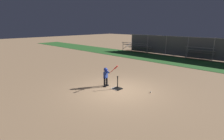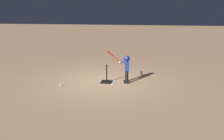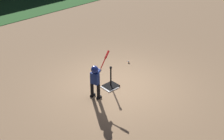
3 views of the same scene
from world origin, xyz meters
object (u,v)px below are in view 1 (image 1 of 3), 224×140
Objects in this scene: baseball at (151,92)px; bleachers_far_left at (201,53)px; batter_child at (106,75)px; bleachers_left_center at (139,47)px; batting_tee at (118,87)px.

baseball is 0.03× the size of bleachers_far_left.
batter_child is 0.32× the size of bleachers_left_center.
batter_child is 17.77× the size of baseball.
bleachers_left_center is at bearing 127.75° from baseball.
bleachers_left_center reaches higher than batting_tee.
batting_tee is 0.55× the size of batter_child.
baseball is 14.60m from bleachers_left_center.
baseball is at bearing -83.55° from bleachers_far_left.
batter_child is at bearing -159.04° from baseball.
bleachers_left_center is 7.61m from bleachers_far_left.
batter_child reaches higher than baseball.
bleachers_far_left reaches higher than batting_tee.
baseball is at bearing -52.25° from bleachers_left_center.
batter_child reaches higher than batting_tee.
bleachers_left_center is at bearing 117.72° from batter_child.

